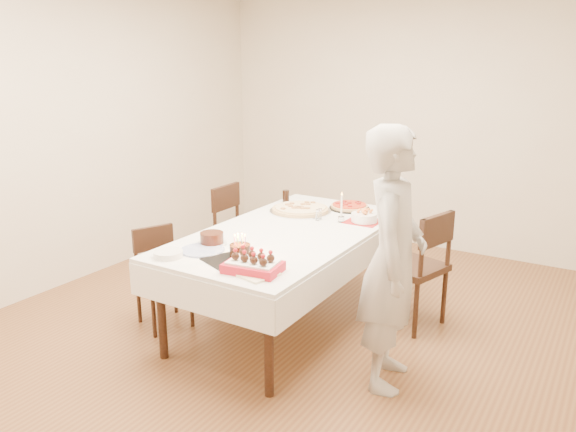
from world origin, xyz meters
The scene contains 22 objects.
floor centered at (0.00, 0.00, 0.00)m, with size 5.00×5.00×0.00m, color brown.
wall_back centered at (0.00, 2.50, 1.35)m, with size 4.50×0.04×2.70m, color beige.
wall_left centered at (-2.25, 0.00, 1.35)m, with size 0.04×5.00×2.70m, color beige.
dining_table centered at (-0.08, 0.08, 0.38)m, with size 1.14×2.14×0.75m, color white.
chair_right_savory centered at (0.75, 0.56, 0.47)m, with size 0.48×0.48×0.93m, color black, non-canonical shape.
chair_left_savory centered at (-0.88, 0.60, 0.45)m, with size 0.46×0.46×0.90m, color black, non-canonical shape.
chair_left_dessert centered at (-0.87, -0.47, 0.39)m, with size 0.39×0.39×0.77m, color black, non-canonical shape.
person centered at (0.91, -0.30, 0.83)m, with size 0.60×0.40×1.66m, color #A5A19C.
pizza_white centered at (-0.28, 0.61, 0.77)m, with size 0.53×0.53×0.04m, color beige.
pizza_pepperoni centered at (0.04, 0.92, 0.77)m, with size 0.35×0.35×0.04m, color red.
red_placemat centered at (0.31, 0.61, 0.75)m, with size 0.27×0.27×0.01m, color #B21E1E.
pasta_bowl centered at (0.32, 0.60, 0.79)m, with size 0.21×0.21×0.07m, color white.
taper_candle centered at (0.16, 0.51, 0.87)m, with size 0.05×0.05×0.25m, color white.
shaker_pair centered at (-0.03, 0.45, 0.80)m, with size 0.08×0.08×0.09m, color white, non-canonical shape.
cola_glass centered at (-0.56, 0.83, 0.81)m, with size 0.06×0.06×0.11m, color black.
layer_cake centered at (-0.37, -0.47, 0.79)m, with size 0.21×0.21×0.09m, color #34160D.
cake_board centered at (-0.03, -0.67, 0.75)m, with size 0.34×0.34×0.01m, color black.
birthday_cake centered at (-0.04, -0.59, 0.83)m, with size 0.14×0.14×0.14m, color black.
strawberry_box centered at (0.18, -0.76, 0.79)m, with size 0.34×0.23×0.09m, color #B31424, non-canonical shape.
box_lid centered at (0.18, -0.78, 0.75)m, with size 0.32×0.21×0.03m, color beige.
plate_stack centered at (-0.45, -0.83, 0.77)m, with size 0.19×0.19×0.04m, color white.
china_plate centered at (-0.34, -0.62, 0.76)m, with size 0.30×0.30×0.01m, color white.
Camera 1 is at (2.05, -3.40, 2.01)m, focal length 35.00 mm.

